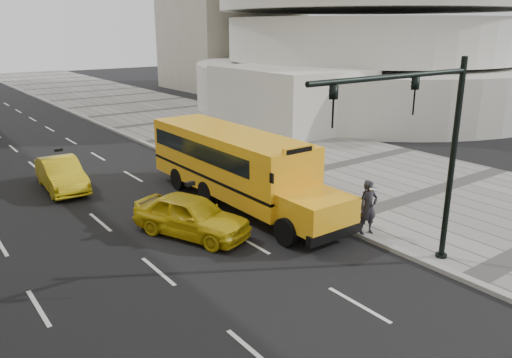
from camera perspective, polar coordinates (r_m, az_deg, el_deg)
ground at (r=20.45m, az=-14.76°, el=-4.17°), size 140.00×140.00×0.00m
sidewalk_museum at (r=26.92m, az=9.49°, el=1.46°), size 12.00×140.00×0.15m
curb_museum at (r=23.13m, az=-0.94°, el=-0.90°), size 0.30×140.00×0.15m
school_bus at (r=21.04m, az=-2.69°, el=2.05°), size 2.96×11.56×3.19m
taxi_near at (r=17.96m, az=-7.41°, el=-4.16°), size 3.36×4.76×1.50m
taxi_far at (r=24.48m, az=-21.36°, el=0.51°), size 1.80×4.49×1.45m
pedestrian at (r=17.96m, az=12.70°, el=-3.17°), size 0.81×0.63×1.95m
traffic_signal at (r=14.83m, az=18.92°, el=4.00°), size 6.18×0.36×6.40m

